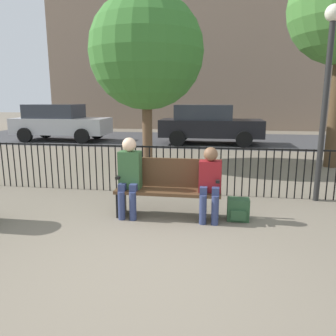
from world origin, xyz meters
TOP-DOWN VIEW (x-y plane):
  - ground_plane at (0.00, 0.00)m, footprint 80.00×80.00m
  - park_bench at (0.00, 1.79)m, footprint 1.66×0.45m
  - seated_person_0 at (-0.61, 1.67)m, footprint 0.34×0.39m
  - seated_person_1 at (0.65, 1.66)m, footprint 0.34×0.39m
  - backpack at (1.10, 1.74)m, footprint 0.33×0.28m
  - fence_railing at (-0.02, 3.05)m, footprint 9.01×0.03m
  - tree_1 at (-1.26, 5.97)m, footprint 3.14×3.14m
  - lamp_post at (2.59, 2.99)m, footprint 0.28×0.28m
  - street_surface at (0.00, 12.00)m, footprint 24.00×6.00m
  - parked_car_0 at (0.35, 10.58)m, footprint 4.20×1.94m
  - parked_car_1 at (-6.31, 10.69)m, footprint 4.20×1.94m

SIDE VIEW (x-z plane):
  - ground_plane at x=0.00m, z-range 0.00..0.00m
  - street_surface at x=0.00m, z-range 0.00..0.01m
  - backpack at x=1.10m, z-range 0.00..0.34m
  - park_bench at x=0.00m, z-range 0.03..0.95m
  - fence_railing at x=-0.02m, z-range 0.08..1.03m
  - seated_person_1 at x=0.65m, z-range 0.07..1.22m
  - seated_person_0 at x=-0.61m, z-range 0.08..1.34m
  - parked_car_0 at x=0.35m, z-range 0.03..1.65m
  - parked_car_1 at x=-6.31m, z-range 0.03..1.65m
  - lamp_post at x=2.59m, z-range 0.57..3.96m
  - tree_1 at x=-1.26m, z-range 0.76..5.44m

